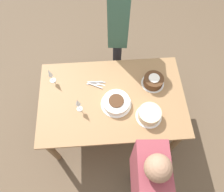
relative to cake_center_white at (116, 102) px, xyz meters
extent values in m
plane|color=brown|center=(0.04, -0.07, -0.77)|extent=(12.00, 12.00, 0.00)
cube|color=#9E754C|center=(0.04, -0.07, -0.05)|extent=(1.57, 0.99, 0.03)
cylinder|color=brown|center=(-0.67, -0.49, -0.42)|extent=(0.07, 0.07, 0.70)
cylinder|color=brown|center=(0.75, -0.49, -0.42)|extent=(0.07, 0.07, 0.70)
cylinder|color=brown|center=(-0.67, 0.35, -0.42)|extent=(0.07, 0.07, 0.70)
cylinder|color=brown|center=(0.75, 0.35, -0.42)|extent=(0.07, 0.07, 0.70)
cylinder|color=white|center=(0.00, 0.00, -0.03)|extent=(0.32, 0.32, 0.01)
cylinder|color=white|center=(0.00, 0.00, 0.00)|extent=(0.28, 0.28, 0.07)
cylinder|color=#4C2D19|center=(0.00, 0.00, 0.04)|extent=(0.16, 0.16, 0.01)
cylinder|color=white|center=(-0.42, -0.23, -0.03)|extent=(0.25, 0.25, 0.01)
cylinder|color=#4C2D19|center=(-0.42, -0.23, 0.02)|extent=(0.21, 0.21, 0.10)
cylinder|color=white|center=(-0.42, -0.23, 0.07)|extent=(0.12, 0.12, 0.01)
cylinder|color=white|center=(-0.32, 0.16, -0.03)|extent=(0.27, 0.27, 0.01)
cylinder|color=beige|center=(-0.32, 0.16, 0.02)|extent=(0.23, 0.23, 0.10)
cylinder|color=silver|center=(0.38, 0.03, -0.03)|extent=(0.06, 0.06, 0.00)
cylinder|color=silver|center=(0.38, 0.03, 0.02)|extent=(0.01, 0.01, 0.11)
cone|color=silver|center=(0.38, 0.03, 0.12)|extent=(0.05, 0.05, 0.09)
cylinder|color=silver|center=(0.68, -0.34, -0.03)|extent=(0.07, 0.07, 0.00)
cylinder|color=silver|center=(0.68, -0.34, 0.02)|extent=(0.01, 0.01, 0.10)
cone|color=silver|center=(0.68, -0.34, 0.12)|extent=(0.05, 0.05, 0.11)
cube|color=silver|center=(0.18, -0.26, -0.04)|extent=(0.16, 0.07, 0.00)
cube|color=silver|center=(0.22, -0.25, -0.03)|extent=(0.17, 0.03, 0.00)
cube|color=silver|center=(0.18, -0.27, -0.03)|extent=(0.17, 0.02, 0.00)
cube|color=silver|center=(0.21, -0.23, -0.03)|extent=(0.16, 0.09, 0.00)
cube|color=silver|center=(0.21, -0.28, -0.02)|extent=(0.17, 0.02, 0.00)
cylinder|color=#232328|center=(-0.09, -0.98, -0.36)|extent=(0.11, 0.11, 0.83)
cylinder|color=#232328|center=(-0.07, -0.76, -0.36)|extent=(0.11, 0.11, 0.83)
cube|color=#335647|center=(-0.08, -0.87, 0.40)|extent=(0.26, 0.42, 0.69)
cylinder|color=#2D334C|center=(-0.18, 0.67, -0.40)|extent=(0.11, 0.11, 0.75)
cube|color=brown|center=(-0.18, 0.78, 0.29)|extent=(0.24, 0.41, 0.63)
sphere|color=#997056|center=(-0.18, 0.78, 0.69)|extent=(0.17, 0.17, 0.17)
camera|label=1|loc=(0.11, 0.98, 2.04)|focal=35.00mm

